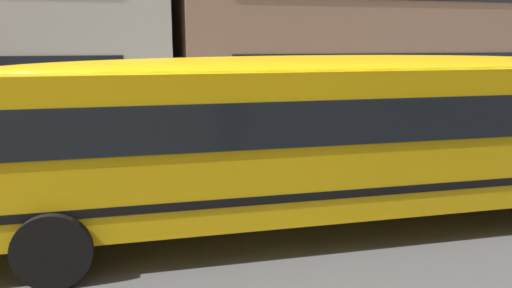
# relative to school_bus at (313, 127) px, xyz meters

# --- Properties ---
(ground_plane) EXTENTS (400.00, 400.00, 0.00)m
(ground_plane) POSITION_rel_school_bus_xyz_m (-1.37, 1.74, -1.65)
(ground_plane) COLOR #4C4C4F
(sidewalk_far) EXTENTS (120.00, 3.00, 0.01)m
(sidewalk_far) POSITION_rel_school_bus_xyz_m (-1.37, 9.65, -1.64)
(sidewalk_far) COLOR gray
(sidewalk_far) RESTS_ON ground_plane
(lane_centreline) EXTENTS (110.00, 0.16, 0.01)m
(lane_centreline) POSITION_rel_school_bus_xyz_m (-1.37, 1.74, -1.65)
(lane_centreline) COLOR silver
(lane_centreline) RESTS_ON ground_plane
(school_bus) EXTENTS (12.45, 3.06, 2.78)m
(school_bus) POSITION_rel_school_bus_xyz_m (0.00, 0.00, 0.00)
(school_bus) COLOR yellow
(school_bus) RESTS_ON ground_plane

